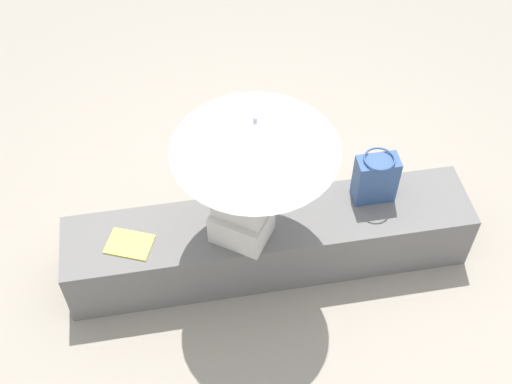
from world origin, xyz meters
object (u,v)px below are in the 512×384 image
(handbag_black, at_px, (376,178))
(magazine, at_px, (130,244))
(parasol, at_px, (255,135))
(person_seated, at_px, (241,195))

(handbag_black, distance_m, magazine, 1.63)
(parasol, distance_m, magazine, 1.18)
(person_seated, bearing_deg, handbag_black, 10.59)
(parasol, bearing_deg, magazine, 176.90)
(handbag_black, bearing_deg, parasol, -168.18)
(person_seated, xyz_separation_m, magazine, (-0.71, 0.04, -0.38))
(handbag_black, bearing_deg, magazine, -175.45)
(magazine, bearing_deg, person_seated, 19.33)
(person_seated, distance_m, handbag_black, 0.95)
(handbag_black, bearing_deg, person_seated, -169.41)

